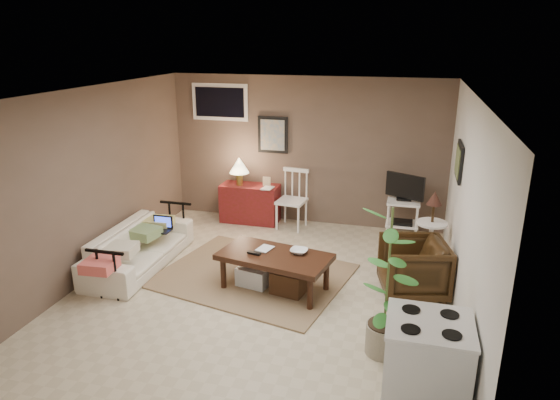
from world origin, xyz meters
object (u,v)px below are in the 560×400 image
(coffee_table, at_px, (274,269))
(side_table, at_px, (432,221))
(spindle_chair, at_px, (292,201))
(potted_plant, at_px, (388,278))
(sofa, at_px, (139,241))
(red_console, at_px, (249,200))
(stove, at_px, (426,369))
(armchair, at_px, (413,265))
(tv_stand, at_px, (403,205))

(coffee_table, distance_m, side_table, 2.22)
(coffee_table, relative_size, spindle_chair, 1.51)
(side_table, relative_size, potted_plant, 0.69)
(sofa, bearing_deg, potted_plant, -109.17)
(red_console, distance_m, stove, 4.83)
(side_table, distance_m, armchair, 0.91)
(tv_stand, bearing_deg, armchair, -84.29)
(potted_plant, bearing_deg, spindle_chair, 118.38)
(coffee_table, height_order, armchair, armchair)
(tv_stand, distance_m, armchair, 1.76)
(side_table, xyz_separation_m, armchair, (-0.21, -0.84, -0.28))
(sofa, bearing_deg, side_table, -75.57)
(potted_plant, bearing_deg, armchair, 78.87)
(armchair, bearing_deg, potted_plant, -24.84)
(coffee_table, xyz_separation_m, sofa, (-1.94, 0.19, 0.08))
(stove, bearing_deg, sofa, 152.44)
(tv_stand, relative_size, armchair, 1.36)
(spindle_chair, relative_size, potted_plant, 0.62)
(red_console, distance_m, potted_plant, 4.01)
(coffee_table, distance_m, armchair, 1.67)
(sofa, bearing_deg, armchair, -87.81)
(spindle_chair, height_order, side_table, side_table)
(tv_stand, bearing_deg, sofa, -151.04)
(coffee_table, height_order, sofa, sofa)
(spindle_chair, bearing_deg, coffee_table, -82.34)
(sofa, bearing_deg, spindle_chair, -40.56)
(side_table, bearing_deg, armchair, -104.31)
(coffee_table, height_order, spindle_chair, spindle_chair)
(spindle_chair, bearing_deg, sofa, -130.56)
(spindle_chair, xyz_separation_m, tv_stand, (1.75, -0.05, 0.10))
(spindle_chair, xyz_separation_m, side_table, (2.14, -0.96, 0.21))
(spindle_chair, xyz_separation_m, stove, (2.04, -3.86, -0.01))
(potted_plant, distance_m, stove, 0.94)
(armchair, height_order, potted_plant, potted_plant)
(sofa, xyz_separation_m, armchair, (3.58, 0.14, 0.01))
(coffee_table, distance_m, stove, 2.47)
(sofa, relative_size, stove, 2.14)
(coffee_table, xyz_separation_m, spindle_chair, (-0.29, 2.12, 0.17))
(sofa, xyz_separation_m, side_table, (3.79, 0.98, 0.30))
(armchair, bearing_deg, coffee_table, -92.47)
(coffee_table, distance_m, red_console, 2.44)
(red_console, relative_size, armchair, 1.46)
(coffee_table, relative_size, tv_stand, 1.40)
(tv_stand, distance_m, potted_plant, 3.05)
(coffee_table, bearing_deg, potted_plant, -34.95)
(tv_stand, bearing_deg, spindle_chair, 178.35)
(coffee_table, distance_m, tv_stand, 2.55)
(coffee_table, relative_size, stove, 1.64)
(sofa, relative_size, tv_stand, 1.82)
(spindle_chair, bearing_deg, side_table, -24.13)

